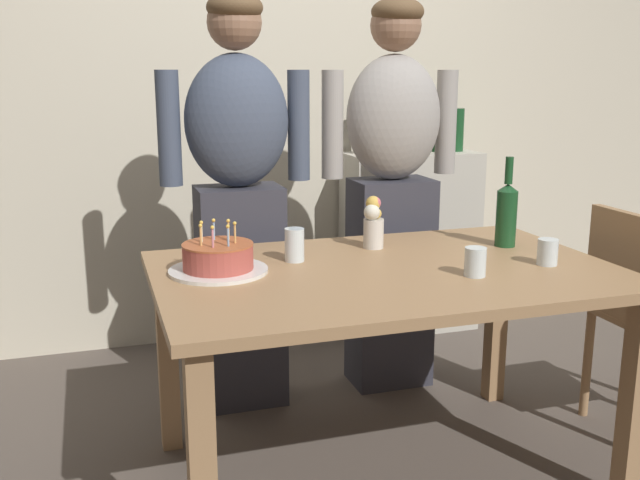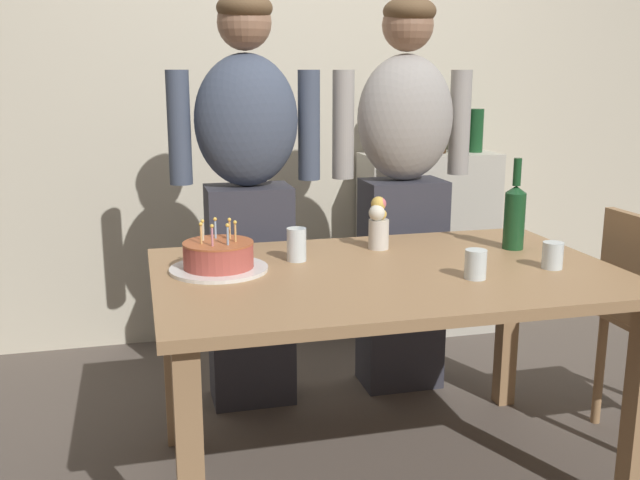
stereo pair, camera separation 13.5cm
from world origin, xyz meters
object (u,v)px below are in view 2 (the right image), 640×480
birthday_cake (219,258)px  wine_bottle (515,215)px  water_glass_side (476,264)px  flower_vase (379,222)px  water_glass_far (553,255)px  water_glass_near (297,245)px  person_man_bearded (248,197)px  person_woman_cardigan (403,191)px

birthday_cake → wine_bottle: (1.07, 0.04, 0.08)m
water_glass_side → wine_bottle: 0.46m
flower_vase → water_glass_far: bearing=-40.4°
water_glass_near → person_man_bearded: 0.54m
birthday_cake → water_glass_side: 0.82m
wine_bottle → water_glass_near: bearing=178.3°
water_glass_far → person_woman_cardigan: size_ratio=0.05×
water_glass_near → water_glass_far: size_ratio=1.29×
person_man_bearded → person_woman_cardigan: (0.66, 0.00, 0.00)m
water_glass_side → flower_vase: bearing=110.6°
water_glass_far → person_woman_cardigan: person_woman_cardigan is taller
water_glass_far → water_glass_side: 0.30m
person_woman_cardigan → water_glass_near: bearing=42.3°
water_glass_near → water_glass_side: size_ratio=1.23×
wine_bottle → person_man_bearded: (-0.88, 0.55, 0.01)m
birthday_cake → water_glass_side: birthday_cake is taller
birthday_cake → flower_vase: 0.62m
water_glass_near → water_glass_far: bearing=-20.9°
birthday_cake → person_woman_cardigan: (0.85, 0.59, 0.09)m
water_glass_far → flower_vase: (-0.47, 0.40, 0.05)m
water_glass_far → flower_vase: 0.61m
water_glass_side → birthday_cake: bearing=159.3°
birthday_cake → water_glass_far: birthday_cake is taller
water_glass_side → wine_bottle: size_ratio=0.28×
water_glass_near → flower_vase: bearing=16.2°
birthday_cake → flower_vase: size_ratio=1.67×
water_glass_side → person_woman_cardigan: (0.09, 0.88, 0.09)m
water_glass_side → flower_vase: 0.48m
wine_bottle → person_woman_cardigan: person_woman_cardigan is taller
water_glass_far → wine_bottle: (0.01, 0.28, 0.08)m
birthday_cake → water_glass_far: (1.06, -0.24, 0.00)m
water_glass_far → wine_bottle: size_ratio=0.27×
water_glass_near → flower_vase: flower_vase is taller
water_glass_near → wine_bottle: size_ratio=0.34×
water_glass_side → flower_vase: (-0.17, 0.44, 0.05)m
water_glass_side → person_man_bearded: size_ratio=0.06×
water_glass_side → flower_vase: size_ratio=0.48×
birthday_cake → water_glass_far: 1.09m
birthday_cake → water_glass_far: size_ratio=3.64×
wine_bottle → person_woman_cardigan: bearing=111.3°
birthday_cake → person_woman_cardigan: 1.04m
birthday_cake → water_glass_side: bearing=-20.7°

